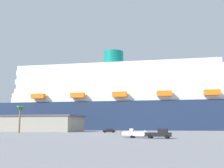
# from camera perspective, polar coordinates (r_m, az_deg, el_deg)

# --- Properties ---
(ground_plane) EXTENTS (600.00, 600.00, 0.00)m
(ground_plane) POSITION_cam_1_polar(r_m,az_deg,el_deg) (113.66, 0.44, -10.33)
(ground_plane) COLOR gray
(cruise_ship) EXTENTS (247.38, 40.31, 58.01)m
(cruise_ship) POSITION_cam_1_polar(r_m,az_deg,el_deg) (160.95, 11.19, -4.09)
(cruise_ship) COLOR #1E2D4C
(cruise_ship) RESTS_ON ground_plane
(terminal_building) EXTENTS (47.79, 22.38, 7.17)m
(terminal_building) POSITION_cam_1_polar(r_m,az_deg,el_deg) (127.58, -17.24, -8.16)
(terminal_building) COLOR gray
(terminal_building) RESTS_ON ground_plane
(pickup_truck) EXTENTS (5.87, 3.05, 2.20)m
(pickup_truck) POSITION_cam_1_polar(r_m,az_deg,el_deg) (60.77, 10.26, -10.54)
(pickup_truck) COLOR black
(pickup_truck) RESTS_ON ground_plane
(small_boat_on_trailer) EXTENTS (7.60, 2.85, 2.15)m
(small_boat_on_trailer) POSITION_cam_1_polar(r_m,az_deg,el_deg) (62.04, 5.33, -10.67)
(small_boat_on_trailer) COLOR #595960
(small_boat_on_trailer) RESTS_ON ground_plane
(palm_tree) EXTENTS (2.99, 2.96, 10.07)m
(palm_tree) POSITION_cam_1_polar(r_m,az_deg,el_deg) (103.50, -19.27, -5.51)
(palm_tree) COLOR brown
(palm_tree) RESTS_ON ground_plane
(parked_car_black_coupe) EXTENTS (5.01, 2.61, 1.58)m
(parked_car_black_coupe) POSITION_cam_1_polar(r_m,az_deg,el_deg) (101.58, -0.60, -10.04)
(parked_car_black_coupe) COLOR black
(parked_car_black_coupe) RESTS_ON ground_plane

